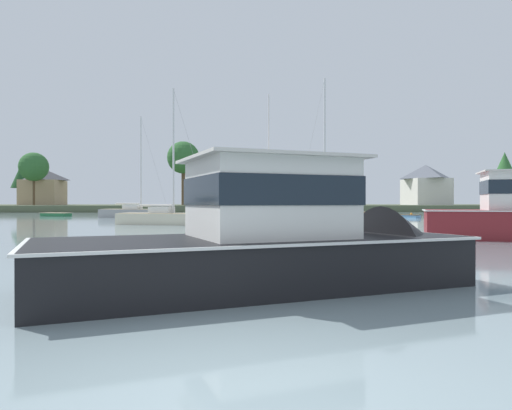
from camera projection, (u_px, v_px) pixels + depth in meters
The scene contains 19 objects.
ground_plane at pixel (245, 389), 4.18m from camera, with size 470.36×470.36×0.00m, color gray.
far_shore_bank at pixel (232, 207), 100.22m from camera, with size 211.66×44.49×1.15m, color #4C563D.
sailboat_grey at pixel (136, 215), 51.60m from camera, with size 8.19×4.25×11.77m.
dinghy_skyblue at pixel (406, 217), 49.52m from camera, with size 2.89×3.04×0.51m.
dinghy_orange at pixel (472, 216), 50.69m from camera, with size 3.31×3.63×0.58m.
cruiser_white at pixel (286, 209), 65.55m from camera, with size 8.32×10.30×6.00m.
sailboat_cream at pixel (166, 221), 35.04m from camera, with size 7.68×4.05×10.78m.
cruiser_black at pixel (304, 257), 9.59m from camera, with size 9.92×5.89×4.98m.
dinghy_green at pixel (56, 215), 55.47m from camera, with size 3.94×2.81×0.61m.
sailboat_wood at pixel (330, 218), 42.68m from camera, with size 8.72×7.59×13.41m.
mooring_buoy_yellow at pixel (456, 214), 64.45m from camera, with size 0.42×0.42×0.47m.
mooring_buoy_white at pixel (155, 213), 70.07m from camera, with size 0.33×0.33×0.38m.
mooring_buoy_orange at pixel (411, 214), 64.64m from camera, with size 0.32×0.32×0.37m.
shore_tree_left_mid at pixel (183, 158), 89.39m from camera, with size 6.18×6.18×12.22m.
shore_tree_inland_b at pixel (505, 167), 89.94m from camera, with size 4.48×4.48×10.24m.
shore_tree_far_left at pixel (34, 167), 84.10m from camera, with size 5.18×5.18×9.53m.
shore_tree_right at pixel (24, 173), 94.04m from camera, with size 4.91×4.91×9.43m.
cottage_near_water at pixel (43, 186), 94.51m from camera, with size 7.81×7.76×7.36m.
cottage_behind_trees at pixel (426, 184), 96.14m from camera, with size 7.83×10.38×8.26m.
Camera 1 is at (-0.12, -4.17, 1.68)m, focal length 32.73 mm.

